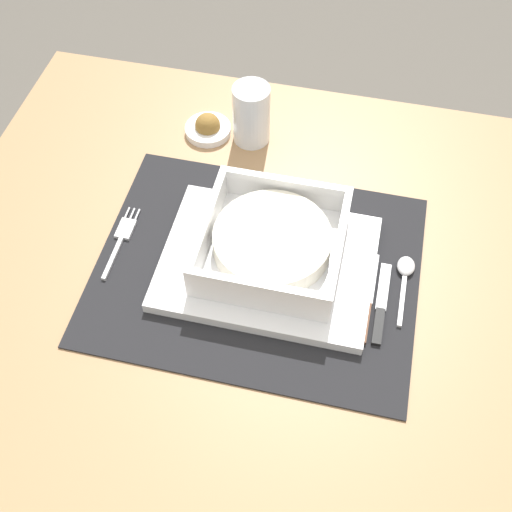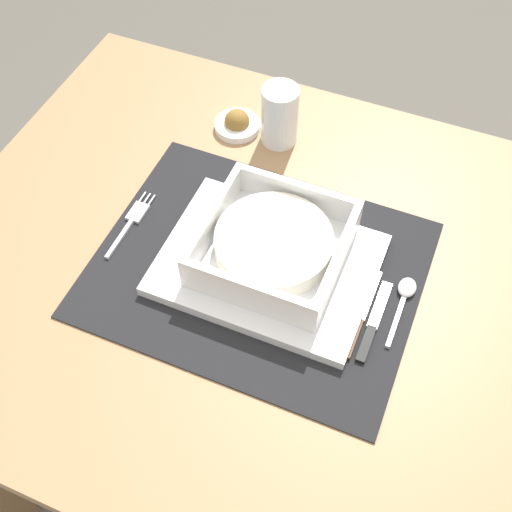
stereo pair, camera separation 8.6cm
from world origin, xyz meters
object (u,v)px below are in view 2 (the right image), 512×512
Objects in this scene: spoon at (405,294)px; condiment_saucer at (237,124)px; dining_table at (259,308)px; fork at (133,220)px; bread_knife at (360,318)px; porridge_bowl at (274,245)px; drinking_glass at (280,118)px; butter_knife at (373,326)px.

spoon is 1.50× the size of condiment_saucer.
fork is (-0.20, 0.00, 0.11)m from dining_table.
porridge_bowl is at bearing 157.56° from bread_knife.
porridge_bowl is 2.53× the size of condiment_saucer.
drinking_glass reaches higher than condiment_saucer.
butter_knife is at bearing -11.03° from dining_table.
dining_table is 4.93× the size of porridge_bowl.
spoon is at bearing -39.27° from drinking_glass.
condiment_saucer reaches higher than butter_knife.
porridge_bowl is at bearing 2.78° from fork.
drinking_glass is (0.13, 0.24, 0.04)m from fork.
dining_table is 0.30m from condiment_saucer.
spoon is at bearing 3.61° from fork.
butter_knife is at bearing -41.49° from condiment_saucer.
fork is at bearing 179.25° from dining_table.
porridge_bowl is (0.02, 0.01, 0.15)m from dining_table.
butter_knife is at bearing -16.59° from porridge_bowl.
drinking_glass reaches higher than spoon.
spoon reaches higher than butter_knife.
bread_knife is (0.15, -0.03, 0.11)m from dining_table.
butter_knife is 1.29× the size of drinking_glass.
condiment_saucer is (-0.07, -0.00, -0.03)m from drinking_glass.
condiment_saucer reaches higher than bread_knife.
spoon is at bearing 46.96° from bread_knife.
dining_table is at bearing -140.69° from porridge_bowl.
fork is at bearing 169.54° from bread_knife.
bread_knife is at bearing -10.95° from dining_table.
drinking_glass is (-0.22, 0.27, 0.04)m from bread_knife.
bread_knife is 0.39m from condiment_saucer.
fork is 0.28m from drinking_glass.
porridge_bowl is 1.46× the size of fork.
fork is 0.39m from spoon.
dining_table is at bearing -74.87° from drinking_glass.
bread_knife is 1.91× the size of condiment_saucer.
drinking_glass reaches higher than butter_knife.
dining_table is 6.53× the size of bread_knife.
bread_knife is at bearing -126.16° from spoon.
drinking_glass is 0.08m from condiment_saucer.
butter_knife is 0.91× the size of bread_knife.
butter_knife is at bearing -5.57° from fork.
porridge_bowl is at bearing -70.48° from drinking_glass.
dining_table is at bearing 163.84° from bread_knife.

